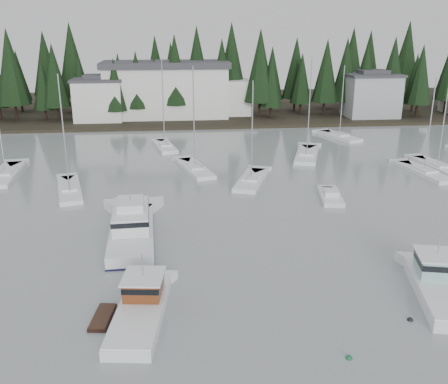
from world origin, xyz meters
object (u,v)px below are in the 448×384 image
at_px(house_west, 99,99).
at_px(sailboat_11, 339,137).
at_px(lobster_boat_teal, 439,288).
at_px(sailboat_8, 195,170).
at_px(house_east_a, 371,94).
at_px(harbor_inn, 177,90).
at_px(sailboat_3, 165,147).
at_px(sailboat_2, 251,182).
at_px(sailboat_6, 307,156).
at_px(cabin_cruiser_center, 132,229).
at_px(lobster_boat_brown, 139,309).
at_px(sailboat_13, 437,168).
at_px(sailboat_10, 424,173).
at_px(runabout_1, 331,198).
at_px(sailboat_4, 6,176).
at_px(sailboat_5, 70,191).

relative_size(house_west, sailboat_11, 0.76).
distance_m(lobster_boat_teal, sailboat_8, 37.09).
bearing_deg(house_east_a, harbor_inn, 173.64).
relative_size(house_west, sailboat_3, 0.68).
bearing_deg(house_east_a, sailboat_2, -127.00).
xyz_separation_m(house_west, house_east_a, (54.00, -1.00, 0.25)).
height_order(house_west, lobster_boat_teal, house_west).
bearing_deg(sailboat_6, cabin_cruiser_center, 157.79).
bearing_deg(harbor_inn, sailboat_11, -38.56).
bearing_deg(lobster_boat_brown, sailboat_2, -15.23).
xyz_separation_m(house_east_a, sailboat_13, (-5.13, -37.23, -4.83)).
xyz_separation_m(sailboat_3, sailboat_10, (33.14, -17.78, -0.02)).
relative_size(lobster_boat_brown, cabin_cruiser_center, 0.73).
height_order(sailboat_2, sailboat_10, sailboat_10).
bearing_deg(sailboat_10, runabout_1, 111.54).
bearing_deg(sailboat_13, sailboat_4, 83.25).
bearing_deg(cabin_cruiser_center, sailboat_4, 36.60).
height_order(sailboat_3, runabout_1, sailboat_3).
bearing_deg(sailboat_4, runabout_1, -112.93).
height_order(harbor_inn, cabin_cruiser_center, harbor_inn).
height_order(sailboat_6, sailboat_10, sailboat_6).
xyz_separation_m(sailboat_3, runabout_1, (18.29, -26.07, 0.04)).
relative_size(house_east_a, sailboat_3, 0.76).
relative_size(house_west, sailboat_8, 0.69).
distance_m(sailboat_5, sailboat_10, 43.86).
bearing_deg(sailboat_2, sailboat_10, -67.00).
height_order(lobster_boat_teal, sailboat_5, sailboat_5).
relative_size(sailboat_3, sailboat_11, 1.12).
bearing_deg(sailboat_8, sailboat_13, -108.92).
xyz_separation_m(sailboat_6, runabout_1, (-2.29, -18.72, 0.06)).
distance_m(house_west, sailboat_5, 43.50).
xyz_separation_m(house_west, sailboat_3, (12.73, -22.67, -4.57)).
bearing_deg(harbor_inn, sailboat_5, -105.55).
relative_size(sailboat_3, sailboat_5, 1.02).
xyz_separation_m(harbor_inn, sailboat_5, (-12.95, -46.55, -5.70)).
bearing_deg(sailboat_11, sailboat_2, 122.00).
relative_size(lobster_boat_brown, runabout_1, 1.48).
xyz_separation_m(harbor_inn, sailboat_10, (30.82, -43.80, -5.71)).
distance_m(house_east_a, sailboat_3, 46.87).
relative_size(sailboat_11, runabout_1, 2.05).
distance_m(house_west, lobster_boat_teal, 76.76).
bearing_deg(sailboat_6, lobster_boat_brown, 169.73).
relative_size(sailboat_3, runabout_1, 2.29).
bearing_deg(house_east_a, sailboat_3, -152.29).
xyz_separation_m(sailboat_6, sailboat_10, (12.56, -10.44, -0.00)).
distance_m(cabin_cruiser_center, sailboat_2, 20.31).
relative_size(sailboat_4, sailboat_5, 1.00).
height_order(harbor_inn, sailboat_5, sailboat_5).
bearing_deg(sailboat_10, sailboat_13, -61.07).
bearing_deg(cabin_cruiser_center, sailboat_2, -43.03).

